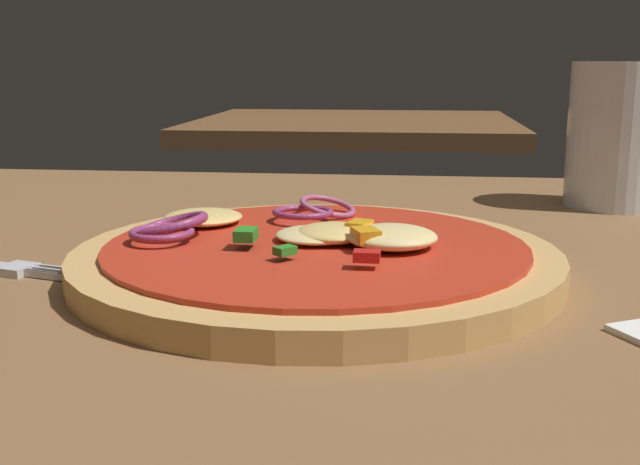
# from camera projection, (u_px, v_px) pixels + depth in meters

# --- Properties ---
(dining_table) EXTENTS (1.16, 0.84, 0.03)m
(dining_table) POSITION_uv_depth(u_px,v_px,m) (204.00, 313.00, 0.43)
(dining_table) COLOR brown
(dining_table) RESTS_ON ground
(pizza) EXTENTS (0.28, 0.28, 0.03)m
(pizza) POSITION_uv_depth(u_px,v_px,m) (314.00, 257.00, 0.45)
(pizza) COLOR tan
(pizza) RESTS_ON dining_table
(beer_glass) EXTENTS (0.08, 0.08, 0.12)m
(beer_glass) POSITION_uv_depth(u_px,v_px,m) (617.00, 144.00, 0.64)
(beer_glass) COLOR silver
(beer_glass) RESTS_ON dining_table
(background_table) EXTENTS (0.63, 0.58, 0.03)m
(background_table) POSITION_uv_depth(u_px,v_px,m) (355.00, 127.00, 1.59)
(background_table) COLOR brown
(background_table) RESTS_ON ground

